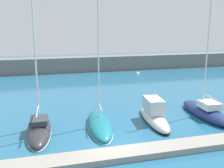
% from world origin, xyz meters
% --- Properties ---
extents(ground_plane, '(120.00, 120.00, 0.00)m').
position_xyz_m(ground_plane, '(0.00, 0.00, 0.00)').
color(ground_plane, '#236084').
extents(dock_pier, '(23.74, 1.58, 0.41)m').
position_xyz_m(dock_pier, '(0.00, -1.43, 0.21)').
color(dock_pier, gray).
rests_on(dock_pier, ground_plane).
extents(breakwater_seawall, '(108.00, 2.92, 2.59)m').
position_xyz_m(breakwater_seawall, '(0.00, 30.59, 1.29)').
color(breakwater_seawall, slate).
rests_on(breakwater_seawall, ground_plane).
extents(sailboat_charcoal_second, '(2.06, 6.70, 10.77)m').
position_xyz_m(sailboat_charcoal_second, '(-4.86, 3.92, 0.28)').
color(sailboat_charcoal_second, '#2D2D33').
rests_on(sailboat_charcoal_second, ground_plane).
extents(sailboat_teal_third, '(2.60, 6.79, 11.97)m').
position_xyz_m(sailboat_teal_third, '(-0.18, 3.74, 0.22)').
color(sailboat_teal_third, '#19707F').
rests_on(sailboat_teal_third, ground_plane).
extents(motorboat_ivory_fourth, '(2.24, 6.54, 2.98)m').
position_xyz_m(motorboat_ivory_fourth, '(4.56, 3.87, 0.56)').
color(motorboat_ivory_fourth, silver).
rests_on(motorboat_ivory_fourth, ground_plane).
extents(sailboat_navy_fifth, '(2.24, 6.96, 13.04)m').
position_xyz_m(sailboat_navy_fifth, '(9.59, 3.89, 0.46)').
color(sailboat_navy_fifth, navy).
rests_on(sailboat_navy_fifth, ground_plane).
extents(mooring_buoy_white, '(0.62, 0.62, 0.62)m').
position_xyz_m(mooring_buoy_white, '(11.34, 25.64, 0.00)').
color(mooring_buoy_white, white).
rests_on(mooring_buoy_white, ground_plane).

